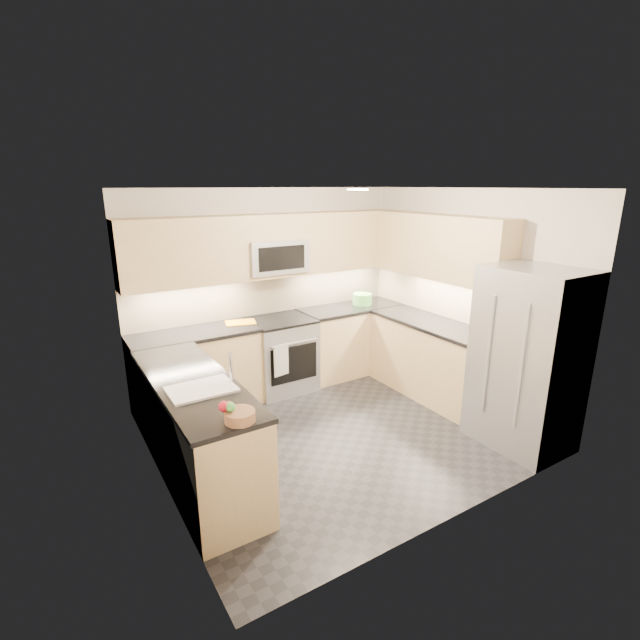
{
  "coord_description": "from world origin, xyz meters",
  "views": [
    {
      "loc": [
        -2.49,
        -3.66,
        2.53
      ],
      "look_at": [
        0.0,
        0.35,
        1.15
      ],
      "focal_mm": 26.0,
      "sensor_mm": 36.0,
      "label": 1
    }
  ],
  "objects": [
    {
      "name": "utensil_bowl",
      "position": [
        1.28,
        1.3,
        1.02
      ],
      "size": [
        0.32,
        0.32,
        0.15
      ],
      "primitive_type": "cylinder",
      "rotation": [
        0.0,
        0.0,
        0.26
      ],
      "color": "#58A948",
      "rests_on": "countertop_back_right"
    },
    {
      "name": "base_cab_peninsula",
      "position": [
        -1.5,
        0.0,
        0.45
      ],
      "size": [
        0.6,
        2.0,
        0.9
      ],
      "primitive_type": "cube",
      "color": "#DABA83",
      "rests_on": "floor"
    },
    {
      "name": "countertop_right",
      "position": [
        1.5,
        0.15,
        0.92
      ],
      "size": [
        0.63,
        1.7,
        0.04
      ],
      "primitive_type": "cube",
      "color": "black",
      "rests_on": "base_cab_right"
    },
    {
      "name": "backsplash_right",
      "position": [
        1.8,
        0.45,
        1.2
      ],
      "size": [
        0.01,
        2.3,
        0.51
      ],
      "primitive_type": "cube",
      "color": "#C8B490",
      "rests_on": "wall_right"
    },
    {
      "name": "wall_back",
      "position": [
        0.0,
        1.6,
        1.25
      ],
      "size": [
        3.6,
        0.02,
        2.5
      ],
      "primitive_type": "cube",
      "color": "beige",
      "rests_on": "floor"
    },
    {
      "name": "microwave_door",
      "position": [
        0.0,
        1.2,
        1.7
      ],
      "size": [
        0.6,
        0.01,
        0.28
      ],
      "primitive_type": "cube",
      "color": "black",
      "rests_on": "microwave"
    },
    {
      "name": "fridge_handle_right",
      "position": [
        1.08,
        -0.97,
        0.95
      ],
      "size": [
        0.02,
        0.02,
        1.2
      ],
      "primitive_type": "cylinder",
      "color": "#B2B5BA",
      "rests_on": "refrigerator"
    },
    {
      "name": "sink_basin",
      "position": [
        -1.5,
        -0.25,
        0.88
      ],
      "size": [
        0.52,
        0.38,
        0.16
      ],
      "primitive_type": "cube",
      "color": "white",
      "rests_on": "base_cab_peninsula"
    },
    {
      "name": "base_cab_right",
      "position": [
        1.5,
        0.15,
        0.45
      ],
      "size": [
        0.6,
        1.7,
        0.9
      ],
      "primitive_type": "cube",
      "color": "#DABA83",
      "rests_on": "floor"
    },
    {
      "name": "base_cab_back_right",
      "position": [
        1.09,
        1.3,
        0.45
      ],
      "size": [
        1.42,
        0.6,
        0.9
      ],
      "primitive_type": "cube",
      "color": "#DABA83",
      "rests_on": "floor"
    },
    {
      "name": "upper_cab_right",
      "position": [
        1.62,
        0.28,
        1.83
      ],
      "size": [
        0.35,
        1.95,
        0.75
      ],
      "primitive_type": "cube",
      "color": "#DABA83",
      "rests_on": "wall_right"
    },
    {
      "name": "floor",
      "position": [
        0.0,
        0.0,
        0.0
      ],
      "size": [
        3.6,
        3.2,
        0.0
      ],
      "primitive_type": "cube",
      "color": "black",
      "rests_on": "ground"
    },
    {
      "name": "gas_range",
      "position": [
        0.0,
        1.28,
        0.46
      ],
      "size": [
        0.76,
        0.65,
        0.91
      ],
      "primitive_type": "cube",
      "color": "#A4A7AC",
      "rests_on": "floor"
    },
    {
      "name": "wall_left",
      "position": [
        -1.8,
        0.0,
        1.25
      ],
      "size": [
        0.02,
        3.2,
        2.5
      ],
      "primitive_type": "cube",
      "color": "beige",
      "rests_on": "floor"
    },
    {
      "name": "upper_cab_back",
      "position": [
        0.0,
        1.43,
        1.83
      ],
      "size": [
        3.6,
        0.35,
        0.75
      ],
      "primitive_type": "cube",
      "color": "#DABA83",
      "rests_on": "wall_back"
    },
    {
      "name": "range_cooktop",
      "position": [
        0.0,
        1.28,
        0.92
      ],
      "size": [
        0.76,
        0.65,
        0.03
      ],
      "primitive_type": "cube",
      "color": "black",
      "rests_on": "gas_range"
    },
    {
      "name": "countertop_back_right",
      "position": [
        1.09,
        1.3,
        0.92
      ],
      "size": [
        1.42,
        0.63,
        0.04
      ],
      "primitive_type": "cube",
      "color": "black",
      "rests_on": "base_cab_back_right"
    },
    {
      "name": "fruit_pear",
      "position": [
        -1.49,
        -0.87,
        1.05
      ],
      "size": [
        0.07,
        0.07,
        0.07
      ],
      "primitive_type": "sphere",
      "color": "#4FBA53",
      "rests_on": "fruit_basket"
    },
    {
      "name": "refrigerator",
      "position": [
        1.45,
        -1.15,
        0.9
      ],
      "size": [
        0.7,
        0.9,
        1.8
      ],
      "primitive_type": "cube",
      "color": "#9EA0A6",
      "rests_on": "floor"
    },
    {
      "name": "microwave",
      "position": [
        0.0,
        1.4,
        1.7
      ],
      "size": [
        0.76,
        0.4,
        0.4
      ],
      "primitive_type": "cube",
      "color": "#A3A6AB",
      "rests_on": "upper_cab_back"
    },
    {
      "name": "backsplash_back",
      "position": [
        0.0,
        1.6,
        1.2
      ],
      "size": [
        3.6,
        0.01,
        0.51
      ],
      "primitive_type": "cube",
      "color": "#C8B490",
      "rests_on": "wall_back"
    },
    {
      "name": "dish_towel_check",
      "position": [
        -0.19,
        0.91,
        0.55
      ],
      "size": [
        0.2,
        0.05,
        0.38
      ],
      "primitive_type": "cube",
      "rotation": [
        0.0,
        0.0,
        0.18
      ],
      "color": "silver",
      "rests_on": "oven_handle"
    },
    {
      "name": "fruit_apple",
      "position": [
        -1.52,
        -0.84,
        1.05
      ],
      "size": [
        0.08,
        0.08,
        0.08
      ],
      "primitive_type": "sphere",
      "color": "red",
      "rests_on": "fruit_basket"
    },
    {
      "name": "oven_handle",
      "position": [
        0.0,
        0.93,
        0.72
      ],
      "size": [
        0.6,
        0.02,
        0.02
      ],
      "primitive_type": "cylinder",
      "rotation": [
        0.0,
        1.57,
        0.0
      ],
      "color": "#B2B5BA",
      "rests_on": "gas_range"
    },
    {
      "name": "wall_right",
      "position": [
        1.8,
        0.0,
        1.25
      ],
      "size": [
        0.02,
        3.2,
        2.5
      ],
      "primitive_type": "cube",
      "color": "beige",
      "rests_on": "floor"
    },
    {
      "name": "fridge_handle_left",
      "position": [
        1.08,
        -1.33,
        0.95
      ],
      "size": [
        0.02,
        0.02,
        1.2
      ],
      "primitive_type": "cylinder",
      "color": "#B2B5BA",
      "rests_on": "refrigerator"
    },
    {
      "name": "countertop_back_left",
      "position": [
        -1.09,
        1.3,
        0.92
      ],
      "size": [
        1.42,
        0.63,
        0.04
      ],
      "primitive_type": "cube",
      "color": "black",
      "rests_on": "base_cab_back_left"
    },
    {
      "name": "fruit_basket",
      "position": [
        -1.43,
        -0.89,
        0.98
      ],
      "size": [
        0.27,
        0.27,
        0.08
      ],
      "primitive_type": "cylinder",
      "rotation": [
        0.0,
        0.0,
        0.26
      ],
      "color": "#A6714D",
      "rests_on": "countertop_peninsula"
    },
    {
      "name": "base_cab_back_left",
      "position": [
        -1.09,
        1.3,
        0.45
      ],
      "size": [
        1.42,
        0.6,
        0.9
      ],
      "primitive_type": "cube",
      "color": "#DABA83",
      "rests_on": "floor"
    },
    {
      "name": "wall_front",
      "position": [
        0.0,
        -1.6,
        1.25
      ],
      "size": [
        3.6,
        0.02,
        2.5
      ],
      "primitive_type": "cube",
      "color": "beige",
      "rests_on": "floor"
    },
    {
      "name": "cutting_board",
      "position": [
        -0.5,
        1.36,
        0.95
      ],
      "size": [
        0.41,
        0.34,
        0.01
      ],
      "primitive_type": "cube",
      "rotation": [
        0.0,
        0.0,
        -0.28
      ],
      "color": "orange",
      "rests_on": "countertop_back_left"
    },
    {
      "name": "countertop_peninsula",
      "position": [
        -1.5,
        0.0,
        0.92
      ],
      "size": [
        0.63,
        2.0,
        0.04
      ],
      "primitive_type": "cube",
      "color": "black",
      "rests_on": "base_cab_peninsula"
    },
    {
      "name": "ceiling",
      "position": [
        0.0,
        0.0,
        2.5
      ],
      "size": [
        3.6,
        3.2,
        0.02
      ],
      "primitive_type": "cube",
      "color": "beige",
      "rests_on": "wall_back"
    },
    {
      "name": "fruit_orange",
      "position": [
        -1.48,
        -0.84,
        1.05
      ],
      "size": [
        0.06,
        0.06,
        0.06
      ],
      "primitive_type": "sphere",
      "color": "orange",
      "rests_on": "fruit_basket"
    },
    {
      "name": "oven_door_glass",
      "position": [
        0.0,
        0.95,
        0.45
      ],
      "size": [
        0.62,
        0.02,
        0.45
      ],
      "primitive_type": "cube",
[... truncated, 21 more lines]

